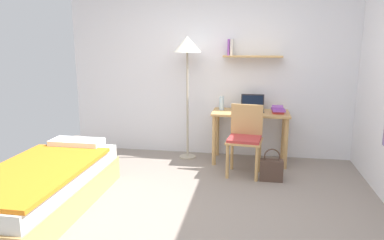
# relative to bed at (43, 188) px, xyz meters

# --- Properties ---
(ground_plane) EXTENTS (5.28, 5.28, 0.00)m
(ground_plane) POSITION_rel_bed_xyz_m (1.51, 0.19, -0.24)
(ground_plane) COLOR gray
(wall_back) EXTENTS (4.40, 0.27, 2.60)m
(wall_back) POSITION_rel_bed_xyz_m (1.52, 2.21, 1.06)
(wall_back) COLOR white
(wall_back) RESTS_ON ground_plane
(bed) EXTENTS (0.90, 1.98, 0.54)m
(bed) POSITION_rel_bed_xyz_m (0.00, 0.00, 0.00)
(bed) COLOR tan
(bed) RESTS_ON ground_plane
(desk) EXTENTS (1.07, 0.54, 0.73)m
(desk) POSITION_rel_bed_xyz_m (2.06, 1.89, 0.35)
(desk) COLOR tan
(desk) RESTS_ON ground_plane
(desk_chair) EXTENTS (0.48, 0.46, 0.90)m
(desk_chair) POSITION_rel_bed_xyz_m (2.00, 1.40, 0.27)
(desk_chair) COLOR tan
(desk_chair) RESTS_ON ground_plane
(standing_lamp) EXTENTS (0.39, 0.39, 1.77)m
(standing_lamp) POSITION_rel_bed_xyz_m (1.15, 1.91, 1.32)
(standing_lamp) COLOR #B2A893
(standing_lamp) RESTS_ON ground_plane
(laptop) EXTENTS (0.33, 0.23, 0.23)m
(laptop) POSITION_rel_bed_xyz_m (2.08, 1.98, 0.55)
(laptop) COLOR black
(laptop) RESTS_ON desk
(water_bottle) EXTENTS (0.07, 0.07, 0.20)m
(water_bottle) POSITION_rel_bed_xyz_m (1.65, 1.95, 0.59)
(water_bottle) COLOR silver
(water_bottle) RESTS_ON desk
(book_stack) EXTENTS (0.19, 0.25, 0.09)m
(book_stack) POSITION_rel_bed_xyz_m (2.43, 1.86, 0.54)
(book_stack) COLOR #D13D38
(book_stack) RESTS_ON desk
(handbag) EXTENTS (0.28, 0.13, 0.41)m
(handbag) POSITION_rel_bed_xyz_m (2.34, 1.20, -0.10)
(handbag) COLOR #4C382D
(handbag) RESTS_ON ground_plane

